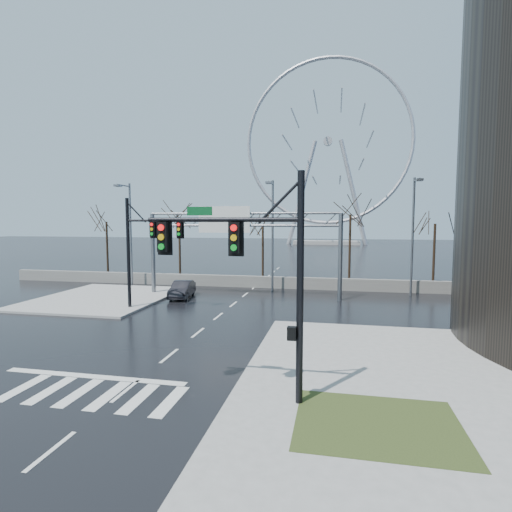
% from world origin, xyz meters
% --- Properties ---
extents(ground, '(260.00, 260.00, 0.00)m').
position_xyz_m(ground, '(0.00, 0.00, 0.00)').
color(ground, black).
rests_on(ground, ground).
extents(sidewalk_right_ext, '(12.00, 10.00, 0.15)m').
position_xyz_m(sidewalk_right_ext, '(10.00, 2.00, 0.07)').
color(sidewalk_right_ext, gray).
rests_on(sidewalk_right_ext, ground).
extents(sidewalk_far, '(10.00, 12.00, 0.15)m').
position_xyz_m(sidewalk_far, '(-11.00, 12.00, 0.07)').
color(sidewalk_far, gray).
rests_on(sidewalk_far, ground).
extents(grass_strip, '(5.00, 4.00, 0.02)m').
position_xyz_m(grass_strip, '(9.00, -5.00, 0.15)').
color(grass_strip, '#313D19').
rests_on(grass_strip, sidewalk_near).
extents(barrier_wall, '(52.00, 0.50, 1.10)m').
position_xyz_m(barrier_wall, '(0.00, 20.00, 0.55)').
color(barrier_wall, slate).
rests_on(barrier_wall, ground).
extents(signal_mast_near, '(5.52, 0.41, 8.00)m').
position_xyz_m(signal_mast_near, '(5.14, -4.04, 4.87)').
color(signal_mast_near, black).
rests_on(signal_mast_near, ground).
extents(signal_mast_far, '(4.72, 0.41, 8.00)m').
position_xyz_m(signal_mast_far, '(-5.87, 8.96, 4.83)').
color(signal_mast_far, black).
rests_on(signal_mast_far, ground).
extents(sign_gantry, '(16.36, 0.40, 7.60)m').
position_xyz_m(sign_gantry, '(-0.38, 14.96, 5.18)').
color(sign_gantry, slate).
rests_on(sign_gantry, ground).
extents(streetlight_left, '(0.50, 2.55, 10.00)m').
position_xyz_m(streetlight_left, '(-12.00, 18.16, 5.89)').
color(streetlight_left, slate).
rests_on(streetlight_left, ground).
extents(streetlight_mid, '(0.50, 2.55, 10.00)m').
position_xyz_m(streetlight_mid, '(2.00, 18.16, 5.89)').
color(streetlight_mid, slate).
rests_on(streetlight_mid, ground).
extents(streetlight_right, '(0.50, 2.55, 10.00)m').
position_xyz_m(streetlight_right, '(14.00, 18.16, 5.89)').
color(streetlight_right, slate).
rests_on(streetlight_right, ground).
extents(tree_far_left, '(3.50, 3.50, 7.00)m').
position_xyz_m(tree_far_left, '(-18.00, 24.00, 5.57)').
color(tree_far_left, black).
rests_on(tree_far_left, ground).
extents(tree_left, '(3.75, 3.75, 7.50)m').
position_xyz_m(tree_left, '(-9.00, 23.50, 5.98)').
color(tree_left, black).
rests_on(tree_left, ground).
extents(tree_center, '(3.25, 3.25, 6.50)m').
position_xyz_m(tree_center, '(0.00, 24.50, 5.17)').
color(tree_center, black).
rests_on(tree_center, ground).
extents(tree_right, '(3.90, 3.90, 7.80)m').
position_xyz_m(tree_right, '(9.00, 23.50, 6.22)').
color(tree_right, black).
rests_on(tree_right, ground).
extents(tree_far_right, '(3.40, 3.40, 6.80)m').
position_xyz_m(tree_far_right, '(17.00, 24.00, 5.41)').
color(tree_far_right, black).
rests_on(tree_far_right, ground).
extents(ferris_wheel, '(45.00, 6.00, 50.91)m').
position_xyz_m(ferris_wheel, '(5.00, 95.00, 26.13)').
color(ferris_wheel, gray).
rests_on(ferris_wheel, ground).
extents(car, '(2.04, 4.37, 1.38)m').
position_xyz_m(car, '(-4.88, 13.79, 0.69)').
color(car, black).
rests_on(car, ground).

